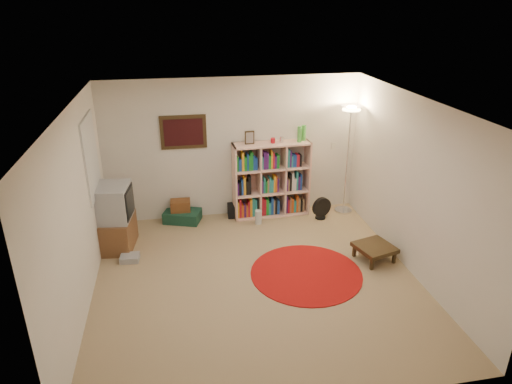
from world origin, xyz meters
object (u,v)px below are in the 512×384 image
tv_stand (115,218)px  side_table (375,248)px  bookshelf (270,181)px  floor_fan (321,208)px  floor_lamp (350,125)px  suitcase (183,216)px

tv_stand → side_table: (3.87, -1.12, -0.31)m
bookshelf → floor_fan: bearing=-24.8°
tv_stand → side_table: 4.04m
floor_lamp → suitcase: (-2.99, 0.12, -1.56)m
floor_lamp → bookshelf: bearing=174.6°
floor_fan → tv_stand: bearing=169.8°
bookshelf → floor_fan: (0.88, -0.36, -0.46)m
floor_fan → suitcase: (-2.47, 0.36, -0.11)m
suitcase → side_table: (2.83, -1.86, 0.10)m
tv_stand → suitcase: size_ratio=1.47×
floor_fan → tv_stand: tv_stand is taller
suitcase → side_table: size_ratio=1.11×
floor_fan → side_table: 1.54m
bookshelf → side_table: 2.28m
bookshelf → tv_stand: bearing=-166.4°
floor_lamp → tv_stand: 4.24m
side_table → suitcase: bearing=146.6°
bookshelf → floor_fan: bookshelf is taller
floor_fan → tv_stand: 3.56m
floor_lamp → floor_fan: 1.56m
suitcase → side_table: side_table is taller
suitcase → tv_stand: bearing=-125.4°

